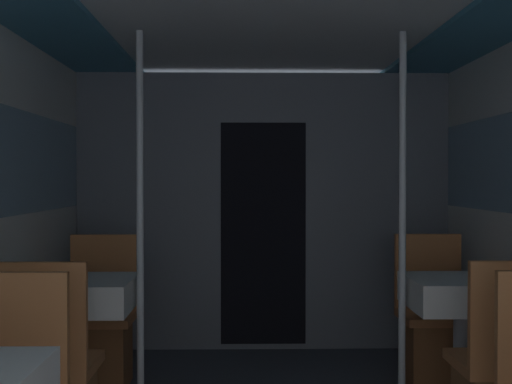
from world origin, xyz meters
The scene contains 7 objects.
bulkhead_far centered at (0.00, 4.08, 1.04)m, with size 2.80×0.09×2.09m.
dining_table_left_1 centered at (-1.05, 2.54, 0.62)m, with size 0.60×0.60×0.75m.
chair_left_far_1 centered at (-1.05, 3.12, 0.29)m, with size 0.43×0.43×0.93m.
support_pole_left_1 centered at (-0.71, 2.54, 1.04)m, with size 0.04×0.04×2.09m.
dining_table_right_1 centered at (1.05, 2.54, 0.62)m, with size 0.60×0.60×0.75m.
chair_right_far_1 centered at (1.05, 3.12, 0.29)m, with size 0.43×0.43×0.93m.
support_pole_right_1 centered at (0.71, 2.54, 1.04)m, with size 0.04×0.04×2.09m.
Camera 1 is at (-0.16, -1.32, 1.29)m, focal length 50.00 mm.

